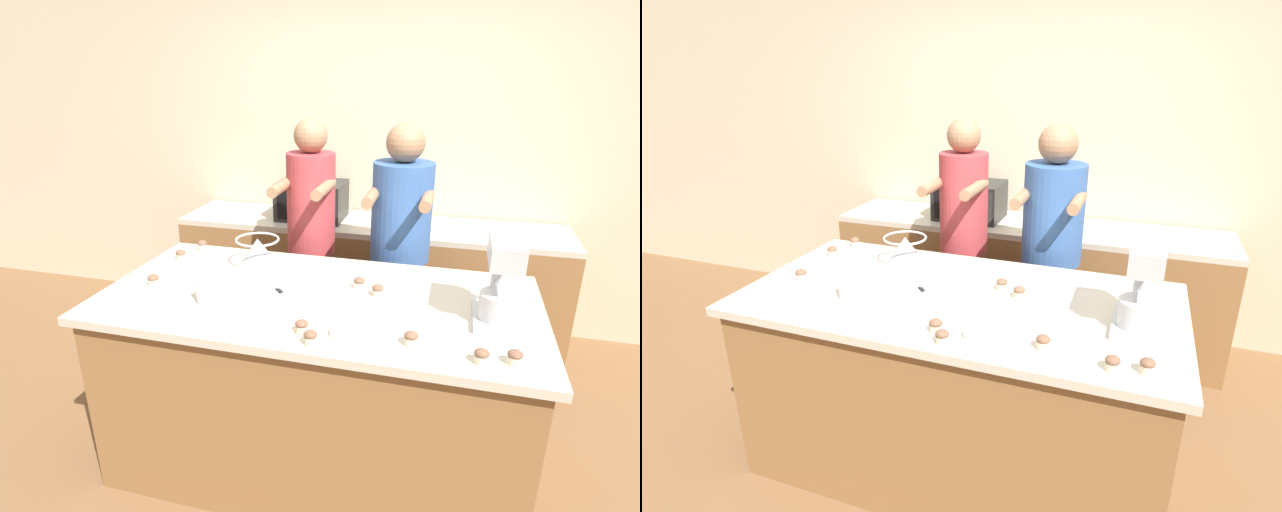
% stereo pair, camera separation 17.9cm
% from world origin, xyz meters
% --- Properties ---
extents(ground_plane, '(16.00, 16.00, 0.00)m').
position_xyz_m(ground_plane, '(0.00, 0.00, 0.00)').
color(ground_plane, brown).
extents(back_wall, '(10.00, 0.06, 2.70)m').
position_xyz_m(back_wall, '(0.00, 1.78, 1.35)').
color(back_wall, beige).
rests_on(back_wall, ground_plane).
extents(island_counter, '(2.03, 1.02, 0.95)m').
position_xyz_m(island_counter, '(0.00, 0.00, 0.48)').
color(island_counter, olive).
rests_on(island_counter, ground_plane).
extents(back_counter, '(2.80, 0.60, 0.90)m').
position_xyz_m(back_counter, '(0.00, 1.43, 0.45)').
color(back_counter, olive).
rests_on(back_counter, ground_plane).
extents(person_left, '(0.32, 0.49, 1.69)m').
position_xyz_m(person_left, '(-0.26, 0.80, 0.90)').
color(person_left, brown).
rests_on(person_left, ground_plane).
extents(person_right, '(0.36, 0.52, 1.68)m').
position_xyz_m(person_right, '(0.29, 0.80, 0.88)').
color(person_right, '#232328').
rests_on(person_right, ground_plane).
extents(stand_mixer, '(0.20, 0.30, 0.37)m').
position_xyz_m(stand_mixer, '(0.80, -0.04, 1.11)').
color(stand_mixer, '#B2B7BC').
rests_on(stand_mixer, island_counter).
extents(mixing_bowl, '(0.23, 0.23, 0.16)m').
position_xyz_m(mixing_bowl, '(-0.40, 0.27, 1.04)').
color(mixing_bowl, '#BCBCC1').
rests_on(mixing_bowl, island_counter).
extents(baking_tray, '(0.37, 0.26, 0.04)m').
position_xyz_m(baking_tray, '(-0.08, 0.14, 0.97)').
color(baking_tray, '#BCBCC1').
rests_on(baking_tray, island_counter).
extents(microwave_oven, '(0.49, 0.37, 0.28)m').
position_xyz_m(microwave_oven, '(-0.44, 1.43, 1.03)').
color(microwave_oven, black).
rests_on(microwave_oven, back_counter).
extents(drinking_glass, '(0.08, 0.08, 0.12)m').
position_xyz_m(drinking_glass, '(-0.47, -0.21, 1.01)').
color(drinking_glass, silver).
rests_on(drinking_glass, island_counter).
extents(small_plate, '(0.20, 0.20, 0.02)m').
position_xyz_m(small_plate, '(0.24, -0.31, 0.96)').
color(small_plate, white).
rests_on(small_plate, island_counter).
extents(knife, '(0.17, 0.17, 0.01)m').
position_xyz_m(knife, '(-0.15, -0.04, 0.96)').
color(knife, '#BCBCC1').
rests_on(knife, island_counter).
extents(cupcake_0, '(0.05, 0.05, 0.06)m').
position_xyz_m(cupcake_0, '(0.73, -0.40, 0.98)').
color(cupcake_0, beige).
rests_on(cupcake_0, island_counter).
extents(cupcake_1, '(0.05, 0.05, 0.06)m').
position_xyz_m(cupcake_1, '(-0.86, 0.25, 0.98)').
color(cupcake_1, beige).
rests_on(cupcake_1, island_counter).
extents(cupcake_2, '(0.05, 0.05, 0.06)m').
position_xyz_m(cupcake_2, '(-0.82, 0.43, 0.98)').
color(cupcake_2, beige).
rests_on(cupcake_2, island_counter).
extents(cupcake_3, '(0.05, 0.05, 0.06)m').
position_xyz_m(cupcake_3, '(-0.81, -0.10, 0.98)').
color(cupcake_3, beige).
rests_on(cupcake_3, island_counter).
extents(cupcake_4, '(0.05, 0.05, 0.06)m').
position_xyz_m(cupcake_4, '(0.09, -0.43, 0.98)').
color(cupcake_4, beige).
rests_on(cupcake_4, island_counter).
extents(cupcake_5, '(0.05, 0.05, 0.06)m').
position_xyz_m(cupcake_5, '(0.03, -0.36, 0.98)').
color(cupcake_5, beige).
rests_on(cupcake_5, island_counter).
extents(cupcake_6, '(0.05, 0.05, 0.06)m').
position_xyz_m(cupcake_6, '(0.28, 0.07, 0.98)').
color(cupcake_6, beige).
rests_on(cupcake_6, island_counter).
extents(cupcake_7, '(0.05, 0.05, 0.06)m').
position_xyz_m(cupcake_7, '(0.47, -0.34, 0.98)').
color(cupcake_7, beige).
rests_on(cupcake_7, island_counter).
extents(cupcake_8, '(0.05, 0.05, 0.06)m').
position_xyz_m(cupcake_8, '(0.17, 0.13, 0.98)').
color(cupcake_8, beige).
rests_on(cupcake_8, island_counter).
extents(cupcake_9, '(0.05, 0.05, 0.06)m').
position_xyz_m(cupcake_9, '(0.84, -0.37, 0.98)').
color(cupcake_9, beige).
rests_on(cupcake_9, island_counter).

